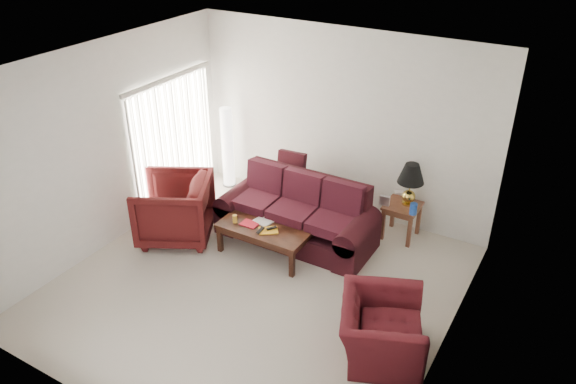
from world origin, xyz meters
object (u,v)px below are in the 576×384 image
(sofa, at_px, (296,212))
(coffee_table, at_px, (265,240))
(armchair_right, at_px, (381,329))
(end_table, at_px, (401,221))
(floor_lamp, at_px, (227,147))
(armchair_left, at_px, (174,209))

(sofa, distance_m, coffee_table, 0.64)
(coffee_table, bearing_deg, armchair_right, -1.12)
(end_table, height_order, coffee_table, end_table)
(end_table, height_order, floor_lamp, floor_lamp)
(floor_lamp, bearing_deg, armchair_right, -32.55)
(end_table, distance_m, armchair_right, 2.55)
(sofa, distance_m, end_table, 1.63)
(armchair_right, xyz_separation_m, coffee_table, (-2.21, 1.01, -0.11))
(coffee_table, bearing_deg, armchair_left, -144.26)
(floor_lamp, bearing_deg, sofa, -26.10)
(armchair_left, distance_m, armchair_right, 3.70)
(armchair_right, distance_m, coffee_table, 2.43)
(armchair_left, bearing_deg, sofa, 89.90)
(end_table, relative_size, armchair_left, 0.52)
(end_table, xyz_separation_m, floor_lamp, (-3.26, 0.05, 0.46))
(sofa, distance_m, armchair_left, 1.83)
(end_table, distance_m, armchair_left, 3.45)
(armchair_right, bearing_deg, armchair_left, 56.81)
(floor_lamp, height_order, armchair_left, floor_lamp)
(end_table, xyz_separation_m, armchair_right, (0.67, -2.46, 0.07))
(sofa, bearing_deg, end_table, 36.94)
(floor_lamp, distance_m, armchair_left, 1.84)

